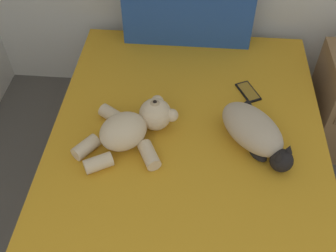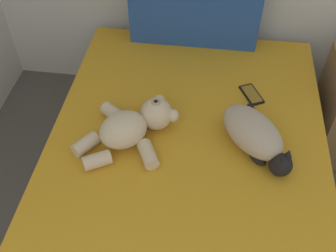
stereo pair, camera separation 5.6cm
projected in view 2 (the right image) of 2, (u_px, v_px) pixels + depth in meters
The scene contains 5 objects.
bed at pixel (182, 197), 1.91m from camera, with size 1.31×2.02×0.49m.
patterned_cushion at pixel (195, 6), 2.18m from camera, with size 0.71×0.14×0.44m.
cat at pixel (255, 135), 1.75m from camera, with size 0.36×0.43×0.15m.
teddy_bear at pixel (133, 126), 1.79m from camera, with size 0.45×0.43×0.16m.
cell_phone at pixel (252, 94), 2.02m from camera, with size 0.13×0.16×0.01m.
Camera 2 is at (1.35, 1.61, 1.88)m, focal length 42.88 mm.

